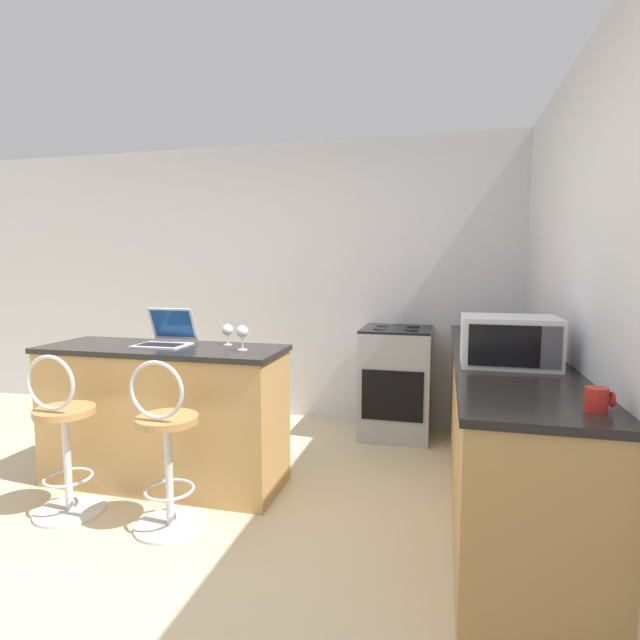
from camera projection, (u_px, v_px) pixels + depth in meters
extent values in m
plane|color=beige|center=(185.00, 540.00, 2.68)|extent=(20.00, 20.00, 0.00)
cube|color=silver|center=(303.00, 283.00, 4.76)|extent=(12.00, 0.06, 2.60)
cube|color=silver|center=(619.00, 307.00, 2.04)|extent=(0.06, 12.00, 2.60)
cube|color=tan|center=(165.00, 418.00, 3.35)|extent=(1.59, 0.55, 0.90)
cube|color=black|center=(162.00, 349.00, 3.29)|extent=(1.62, 0.58, 0.03)
cube|color=tan|center=(503.00, 431.00, 3.08)|extent=(0.59, 2.78, 0.90)
cube|color=black|center=(506.00, 356.00, 3.02)|extent=(0.62, 2.81, 0.03)
cylinder|color=silver|center=(70.00, 511.00, 2.98)|extent=(0.40, 0.40, 0.02)
cylinder|color=silver|center=(67.00, 462.00, 2.95)|extent=(0.04, 0.04, 0.60)
torus|color=silver|center=(68.00, 477.00, 2.96)|extent=(0.28, 0.28, 0.02)
cylinder|color=#B7844C|center=(64.00, 411.00, 2.91)|extent=(0.34, 0.34, 0.04)
torus|color=silver|center=(50.00, 383.00, 2.80)|extent=(0.32, 0.02, 0.32)
cylinder|color=silver|center=(171.00, 525.00, 2.82)|extent=(0.40, 0.40, 0.02)
cylinder|color=silver|center=(169.00, 474.00, 2.78)|extent=(0.04, 0.04, 0.60)
torus|color=silver|center=(170.00, 490.00, 2.79)|extent=(0.28, 0.28, 0.02)
cylinder|color=#B7844C|center=(167.00, 420.00, 2.75)|extent=(0.34, 0.34, 0.04)
torus|color=silver|center=(156.00, 390.00, 2.64)|extent=(0.32, 0.02, 0.32)
cube|color=silver|center=(162.00, 345.00, 3.31)|extent=(0.33, 0.26, 0.01)
cube|color=black|center=(161.00, 345.00, 3.29)|extent=(0.28, 0.14, 0.00)
cube|color=silver|center=(173.00, 324.00, 3.44)|extent=(0.33, 0.10, 0.23)
cube|color=#19478C|center=(172.00, 324.00, 3.43)|extent=(0.29, 0.08, 0.19)
cube|color=silver|center=(509.00, 341.00, 2.66)|extent=(0.49, 0.36, 0.26)
cube|color=black|center=(504.00, 346.00, 2.49)|extent=(0.34, 0.01, 0.21)
cube|color=#4C4C51|center=(551.00, 348.00, 2.44)|extent=(0.10, 0.01, 0.21)
cube|color=red|center=(505.00, 335.00, 3.22)|extent=(0.20, 0.28, 0.17)
cube|color=black|center=(499.00, 322.00, 3.22)|extent=(0.04, 0.20, 0.00)
cube|color=black|center=(512.00, 322.00, 3.20)|extent=(0.04, 0.20, 0.00)
cube|color=black|center=(487.00, 330.00, 3.24)|extent=(0.02, 0.02, 0.02)
cube|color=#9EA3A8|center=(396.00, 383.00, 4.30)|extent=(0.58, 0.59, 0.92)
cube|color=black|center=(392.00, 396.00, 4.01)|extent=(0.50, 0.01, 0.41)
cube|color=black|center=(397.00, 329.00, 4.25)|extent=(0.58, 0.59, 0.02)
cylinder|color=black|center=(380.00, 329.00, 4.16)|extent=(0.11, 0.11, 0.01)
cylinder|color=black|center=(412.00, 330.00, 4.10)|extent=(0.11, 0.11, 0.01)
cylinder|color=black|center=(383.00, 325.00, 4.39)|extent=(0.11, 0.11, 0.01)
cylinder|color=black|center=(413.00, 326.00, 4.33)|extent=(0.11, 0.11, 0.01)
cylinder|color=red|center=(596.00, 400.00, 1.83)|extent=(0.08, 0.08, 0.09)
torus|color=red|center=(612.00, 399.00, 1.81)|extent=(0.01, 0.06, 0.06)
cylinder|color=#2D51AD|center=(504.00, 325.00, 4.01)|extent=(0.09, 0.09, 0.10)
torus|color=#2D51AD|center=(511.00, 325.00, 4.00)|extent=(0.01, 0.06, 0.06)
cylinder|color=silver|center=(228.00, 345.00, 3.35)|extent=(0.06, 0.06, 0.00)
cylinder|color=silver|center=(228.00, 339.00, 3.34)|extent=(0.01, 0.01, 0.07)
sphere|color=silver|center=(228.00, 330.00, 3.34)|extent=(0.08, 0.08, 0.08)
cylinder|color=silver|center=(243.00, 350.00, 3.15)|extent=(0.07, 0.07, 0.00)
cylinder|color=silver|center=(243.00, 343.00, 3.14)|extent=(0.01, 0.01, 0.08)
sphere|color=silver|center=(242.00, 331.00, 3.13)|extent=(0.08, 0.08, 0.08)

